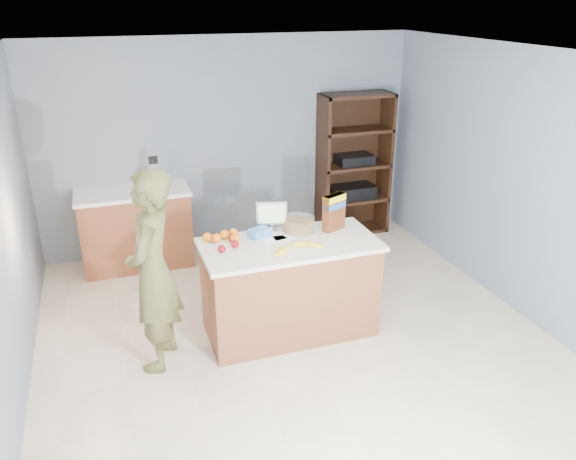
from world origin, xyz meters
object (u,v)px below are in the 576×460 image
object	(u,v)px
shelving_unit	(352,167)
cereal_box	(334,210)
person	(153,272)
tv	(272,214)
counter_peninsula	(290,291)

from	to	relation	value
shelving_unit	cereal_box	world-z (taller)	shelving_unit
person	tv	bearing A→B (deg)	131.21
shelving_unit	person	xyz separation A→B (m)	(-2.75, -2.14, -0.01)
counter_peninsula	tv	distance (m)	0.72
person	tv	size ratio (longest dim) A/B	6.06
counter_peninsula	cereal_box	world-z (taller)	cereal_box
counter_peninsula	shelving_unit	distance (m)	2.61
person	cereal_box	distance (m)	1.71
counter_peninsula	shelving_unit	bearing A→B (deg)	52.89
shelving_unit	person	size ratio (longest dim) A/B	1.05
counter_peninsula	tv	size ratio (longest dim) A/B	5.53
shelving_unit	cereal_box	distance (m)	2.20
cereal_box	counter_peninsula	bearing A→B (deg)	-162.81
tv	cereal_box	size ratio (longest dim) A/B	0.83
shelving_unit	person	world-z (taller)	shelving_unit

